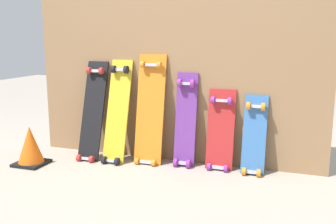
{
  "coord_description": "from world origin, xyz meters",
  "views": [
    {
      "loc": [
        1.01,
        -2.96,
        1.04
      ],
      "look_at": [
        0.0,
        -0.07,
        0.44
      ],
      "focal_mm": 41.26,
      "sensor_mm": 36.0,
      "label": 1
    }
  ],
  "objects_px": {
    "skateboard_purple": "(185,123)",
    "traffic_cone": "(30,146)",
    "skateboard_red": "(220,134)",
    "skateboard_blue": "(254,139)",
    "skateboard_yellow": "(117,115)",
    "skateboard_black": "(92,115)",
    "skateboard_orange": "(150,114)"
  },
  "relations": [
    {
      "from": "skateboard_black",
      "to": "skateboard_purple",
      "type": "height_order",
      "value": "skateboard_black"
    },
    {
      "from": "skateboard_black",
      "to": "skateboard_red",
      "type": "distance_m",
      "value": 1.11
    },
    {
      "from": "skateboard_black",
      "to": "traffic_cone",
      "type": "xyz_separation_m",
      "value": [
        -0.38,
        -0.35,
        -0.22
      ]
    },
    {
      "from": "skateboard_black",
      "to": "skateboard_red",
      "type": "relative_size",
      "value": 1.28
    },
    {
      "from": "skateboard_orange",
      "to": "skateboard_red",
      "type": "height_order",
      "value": "skateboard_orange"
    },
    {
      "from": "traffic_cone",
      "to": "skateboard_red",
      "type": "bearing_deg",
      "value": 16.06
    },
    {
      "from": "skateboard_black",
      "to": "skateboard_purple",
      "type": "bearing_deg",
      "value": 4.96
    },
    {
      "from": "skateboard_blue",
      "to": "skateboard_black",
      "type": "bearing_deg",
      "value": -177.48
    },
    {
      "from": "skateboard_purple",
      "to": "traffic_cone",
      "type": "height_order",
      "value": "skateboard_purple"
    },
    {
      "from": "skateboard_red",
      "to": "skateboard_blue",
      "type": "height_order",
      "value": "skateboard_red"
    },
    {
      "from": "skateboard_red",
      "to": "skateboard_blue",
      "type": "distance_m",
      "value": 0.27
    },
    {
      "from": "traffic_cone",
      "to": "skateboard_black",
      "type": "bearing_deg",
      "value": 42.7
    },
    {
      "from": "skateboard_black",
      "to": "skateboard_purple",
      "type": "xyz_separation_m",
      "value": [
        0.81,
        0.07,
        -0.03
      ]
    },
    {
      "from": "skateboard_orange",
      "to": "skateboard_blue",
      "type": "distance_m",
      "value": 0.87
    },
    {
      "from": "skateboard_black",
      "to": "skateboard_orange",
      "type": "xyz_separation_m",
      "value": [
        0.51,
        0.05,
        0.03
      ]
    },
    {
      "from": "skateboard_purple",
      "to": "traffic_cone",
      "type": "xyz_separation_m",
      "value": [
        -1.2,
        -0.42,
        -0.19
      ]
    },
    {
      "from": "skateboard_yellow",
      "to": "traffic_cone",
      "type": "relative_size",
      "value": 2.85
    },
    {
      "from": "skateboard_black",
      "to": "traffic_cone",
      "type": "distance_m",
      "value": 0.57
    },
    {
      "from": "skateboard_yellow",
      "to": "skateboard_red",
      "type": "distance_m",
      "value": 0.88
    },
    {
      "from": "skateboard_purple",
      "to": "skateboard_red",
      "type": "xyz_separation_m",
      "value": [
        0.29,
        0.0,
        -0.06
      ]
    },
    {
      "from": "skateboard_purple",
      "to": "skateboard_blue",
      "type": "xyz_separation_m",
      "value": [
        0.55,
        -0.01,
        -0.08
      ]
    },
    {
      "from": "skateboard_yellow",
      "to": "skateboard_red",
      "type": "xyz_separation_m",
      "value": [
        0.87,
        0.07,
        -0.11
      ]
    },
    {
      "from": "skateboard_purple",
      "to": "skateboard_red",
      "type": "height_order",
      "value": "skateboard_purple"
    },
    {
      "from": "skateboard_blue",
      "to": "traffic_cone",
      "type": "xyz_separation_m",
      "value": [
        -1.75,
        -0.41,
        -0.11
      ]
    },
    {
      "from": "skateboard_red",
      "to": "traffic_cone",
      "type": "xyz_separation_m",
      "value": [
        -1.49,
        -0.43,
        -0.13
      ]
    },
    {
      "from": "skateboard_red",
      "to": "traffic_cone",
      "type": "height_order",
      "value": "skateboard_red"
    },
    {
      "from": "skateboard_yellow",
      "to": "skateboard_purple",
      "type": "bearing_deg",
      "value": 6.58
    },
    {
      "from": "skateboard_blue",
      "to": "skateboard_purple",
      "type": "bearing_deg",
      "value": 178.91
    },
    {
      "from": "skateboard_yellow",
      "to": "skateboard_purple",
      "type": "distance_m",
      "value": 0.59
    },
    {
      "from": "skateboard_red",
      "to": "skateboard_blue",
      "type": "relative_size",
      "value": 1.05
    },
    {
      "from": "skateboard_orange",
      "to": "skateboard_black",
      "type": "bearing_deg",
      "value": -174.6
    },
    {
      "from": "skateboard_purple",
      "to": "skateboard_blue",
      "type": "distance_m",
      "value": 0.56
    }
  ]
}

